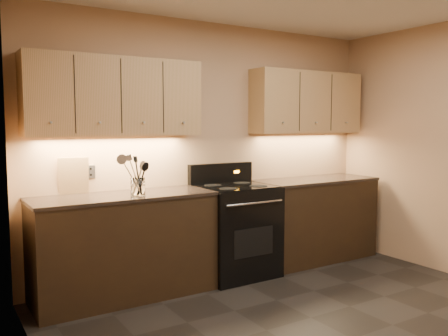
{
  "coord_description": "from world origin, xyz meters",
  "views": [
    {
      "loc": [
        -2.55,
        -2.31,
        1.56
      ],
      "look_at": [
        -0.2,
        1.45,
        1.14
      ],
      "focal_mm": 38.0,
      "sensor_mm": 36.0,
      "label": 1
    }
  ],
  "objects": [
    {
      "name": "wooden_spoon",
      "position": [
        -1.05,
        1.57,
        1.1
      ],
      "size": [
        0.17,
        0.1,
        0.3
      ],
      "primitive_type": null,
      "rotation": [
        -0.08,
        0.39,
        0.12
      ],
      "color": "tan",
      "rests_on": "utensil_crock"
    },
    {
      "name": "stove",
      "position": [
        0.08,
        1.68,
        0.48
      ],
      "size": [
        0.76,
        0.68,
        1.14
      ],
      "color": "black",
      "rests_on": "ground"
    },
    {
      "name": "outlet_plate",
      "position": [
        -1.3,
        1.99,
        1.12
      ],
      "size": [
        0.08,
        0.01,
        0.12
      ],
      "primitive_type": "cube",
      "color": "#B2B5BA",
      "rests_on": "wall_back"
    },
    {
      "name": "black_spoon",
      "position": [
        -1.01,
        1.6,
        1.09
      ],
      "size": [
        0.11,
        0.17,
        0.3
      ],
      "primitive_type": null,
      "rotation": [
        0.37,
        0.18,
        -0.05
      ],
      "color": "black",
      "rests_on": "utensil_crock"
    },
    {
      "name": "utensil_crock",
      "position": [
        -1.01,
        1.58,
        1.0
      ],
      "size": [
        0.14,
        0.14,
        0.16
      ],
      "color": "white",
      "rests_on": "counter_left"
    },
    {
      "name": "steel_spatula",
      "position": [
        -0.98,
        1.58,
        1.13
      ],
      "size": [
        0.21,
        0.1,
        0.39
      ],
      "primitive_type": null,
      "rotation": [
        0.06,
        -0.32,
        -0.14
      ],
      "color": "silver",
      "rests_on": "utensil_crock"
    },
    {
      "name": "counter_left",
      "position": [
        -1.1,
        1.7,
        0.47
      ],
      "size": [
        1.62,
        0.62,
        0.93
      ],
      "color": "black",
      "rests_on": "ground"
    },
    {
      "name": "cutting_board",
      "position": [
        -1.46,
        1.97,
        1.1
      ],
      "size": [
        0.27,
        0.1,
        0.33
      ],
      "primitive_type": "cube",
      "rotation": [
        0.14,
        0.0,
        -0.14
      ],
      "color": "tan",
      "rests_on": "counter_left"
    },
    {
      "name": "counter_right",
      "position": [
        1.18,
        1.7,
        0.47
      ],
      "size": [
        1.46,
        0.62,
        0.93
      ],
      "color": "black",
      "rests_on": "ground"
    },
    {
      "name": "upper_cab_right",
      "position": [
        1.18,
        1.85,
        1.8
      ],
      "size": [
        1.44,
        0.3,
        0.7
      ],
      "primitive_type": "cube",
      "color": "tan",
      "rests_on": "wall_back"
    },
    {
      "name": "upper_cab_left",
      "position": [
        -1.1,
        1.85,
        1.8
      ],
      "size": [
        1.6,
        0.3,
        0.7
      ],
      "primitive_type": "cube",
      "color": "tan",
      "rests_on": "wall_back"
    },
    {
      "name": "wall_left",
      "position": [
        -2.0,
        0.0,
        1.3
      ],
      "size": [
        0.04,
        4.0,
        2.6
      ],
      "primitive_type": "cube",
      "color": "tan",
      "rests_on": "ground"
    },
    {
      "name": "wall_back",
      "position": [
        0.0,
        2.0,
        1.3
      ],
      "size": [
        4.0,
        0.04,
        2.6
      ],
      "primitive_type": "cube",
      "color": "tan",
      "rests_on": "ground"
    },
    {
      "name": "black_turner",
      "position": [
        -0.99,
        1.55,
        1.12
      ],
      "size": [
        0.12,
        0.19,
        0.36
      ],
      "primitive_type": null,
      "rotation": [
        -0.25,
        0.05,
        0.39
      ],
      "color": "black",
      "rests_on": "utensil_crock"
    },
    {
      "name": "steel_skimmer",
      "position": [
        -0.98,
        1.56,
        1.13
      ],
      "size": [
        0.27,
        0.1,
        0.38
      ],
      "primitive_type": null,
      "rotation": [
        0.06,
        -0.5,
        -0.14
      ],
      "color": "silver",
      "rests_on": "utensil_crock"
    }
  ]
}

